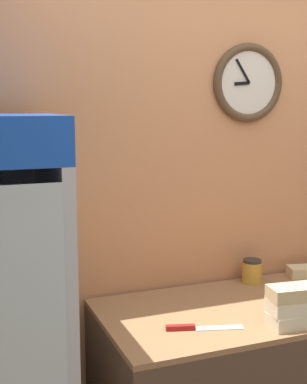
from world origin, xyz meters
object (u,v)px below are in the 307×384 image
Objects in this scene: sandwich_stack_top at (296,293)px; chefs_knife at (194,328)px; condiment_jar at (252,271)px; sandwich_stack_middle at (295,306)px; sandwich_stack_bottom at (294,319)px.

sandwich_stack_top is 0.47m from chefs_knife.
sandwich_stack_top reaches higher than condiment_jar.
sandwich_stack_middle is at bearing -16.26° from chefs_knife.
condiment_jar is at bearing 76.59° from sandwich_stack_top.
sandwich_stack_middle is 1.93× the size of condiment_jar.
sandwich_stack_middle is at bearing -103.41° from condiment_jar.
sandwich_stack_middle is 0.59m from condiment_jar.
sandwich_stack_bottom is at bearing 0.00° from sandwich_stack_middle.
sandwich_stack_top is at bearing -103.41° from condiment_jar.
chefs_knife is at bearing -141.63° from condiment_jar.
sandwich_stack_bottom is at bearing -16.26° from chefs_knife.
sandwich_stack_bottom is 0.71× the size of chefs_knife.
sandwich_stack_bottom is 0.59m from condiment_jar.
condiment_jar is (0.14, 0.57, -0.09)m from sandwich_stack_top.
sandwich_stack_bottom reaches higher than chefs_knife.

